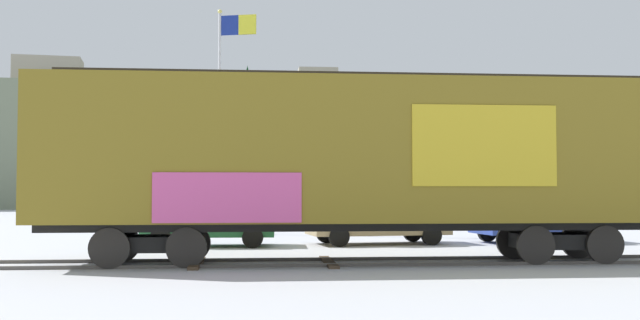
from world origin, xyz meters
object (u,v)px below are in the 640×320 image
parked_car_green (207,220)px  parked_car_blue (539,218)px  freight_car (360,155)px  parked_car_tan (376,219)px  flagpole (226,89)px

parked_car_green → parked_car_blue: parked_car_blue is taller
parked_car_green → freight_car: bearing=-58.5°
parked_car_green → parked_car_tan: (5.45, 0.05, -0.00)m
parked_car_tan → parked_car_blue: (5.53, -0.21, 0.00)m
flagpole → parked_car_blue: 13.22m
freight_car → parked_car_tan: 6.50m
parked_car_green → parked_car_tan: bearing=0.5°
parked_car_green → parked_car_tan: size_ratio=0.92×
flagpole → parked_car_blue: (10.23, -6.70, -5.03)m
parked_car_tan → parked_car_blue: bearing=-2.2°
parked_car_green → parked_car_blue: (10.99, -0.16, 0.00)m
freight_car → parked_car_tan: size_ratio=3.34×
freight_car → parked_car_tan: (1.82, 5.98, -1.79)m
parked_car_tan → freight_car: bearing=-106.9°
parked_car_tan → parked_car_blue: 5.54m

